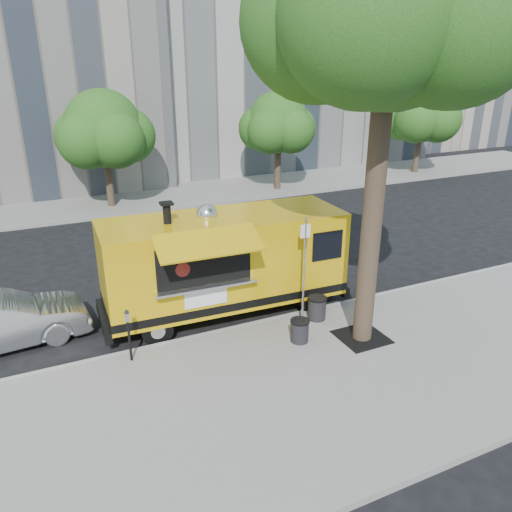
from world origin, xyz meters
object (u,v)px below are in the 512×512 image
(sedan, at_px, (0,322))
(food_truck, at_px, (224,261))
(parking_meter, at_px, (128,329))
(trash_bin_left, at_px, (317,307))
(far_tree_b, at_px, (103,129))
(far_tree_c, at_px, (278,123))
(sign_post, at_px, (304,266))
(trash_bin_right, at_px, (300,330))
(far_tree_d, at_px, (422,111))

(sedan, bearing_deg, food_truck, -102.29)
(parking_meter, height_order, trash_bin_left, parking_meter)
(sedan, bearing_deg, far_tree_b, -27.11)
(far_tree_c, height_order, sedan, far_tree_c)
(sign_post, distance_m, parking_meter, 4.64)
(parking_meter, distance_m, food_truck, 3.42)
(trash_bin_right, bearing_deg, far_tree_b, 97.80)
(far_tree_d, distance_m, food_truck, 21.99)
(sedan, height_order, trash_bin_left, sedan)
(sign_post, bearing_deg, trash_bin_right, -124.26)
(trash_bin_left, bearing_deg, far_tree_c, 66.81)
(sign_post, distance_m, trash_bin_right, 1.64)
(far_tree_b, height_order, parking_meter, far_tree_b)
(far_tree_d, bearing_deg, trash_bin_right, -138.72)
(trash_bin_right, bearing_deg, far_tree_c, 64.67)
(far_tree_c, distance_m, sign_post, 15.48)
(far_tree_b, bearing_deg, parking_meter, -98.10)
(far_tree_d, height_order, trash_bin_right, far_tree_d)
(far_tree_b, distance_m, sign_post, 14.61)
(far_tree_c, bearing_deg, sign_post, -114.81)
(sedan, height_order, trash_bin_right, sedan)
(far_tree_c, xyz_separation_m, sedan, (-13.76, -11.50, -3.03))
(food_truck, relative_size, trash_bin_left, 10.92)
(sedan, relative_size, trash_bin_right, 7.10)
(sedan, bearing_deg, trash_bin_right, -120.12)
(far_tree_c, relative_size, trash_bin_left, 8.11)
(parking_meter, xyz_separation_m, sedan, (-2.76, 2.25, -0.29))
(sign_post, xyz_separation_m, trash_bin_right, (-0.50, -0.73, -1.38))
(far_tree_d, bearing_deg, sedan, -153.78)
(food_truck, bearing_deg, trash_bin_right, -64.38)
(food_truck, distance_m, sedan, 5.88)
(far_tree_b, distance_m, trash_bin_right, 15.49)
(far_tree_c, relative_size, sedan, 1.24)
(food_truck, xyz_separation_m, trash_bin_right, (1.05, -2.45, -1.14))
(sign_post, height_order, trash_bin_right, sign_post)
(far_tree_c, relative_size, far_tree_d, 0.92)
(far_tree_b, height_order, trash_bin_right, far_tree_b)
(far_tree_d, height_order, sedan, far_tree_d)
(sign_post, bearing_deg, parking_meter, 177.48)
(far_tree_c, distance_m, far_tree_d, 10.00)
(sign_post, height_order, food_truck, food_truck)
(far_tree_c, relative_size, sign_post, 1.74)
(parking_meter, bearing_deg, trash_bin_left, -1.11)
(sign_post, bearing_deg, far_tree_d, 40.70)
(sign_post, xyz_separation_m, food_truck, (-1.55, 1.72, -0.24))
(sign_post, bearing_deg, far_tree_b, 100.15)
(trash_bin_right, bearing_deg, sedan, 155.01)
(far_tree_d, xyz_separation_m, sedan, (-23.76, -11.70, -3.20))
(far_tree_b, distance_m, food_truck, 12.76)
(parking_meter, xyz_separation_m, trash_bin_left, (5.07, -0.10, -0.49))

